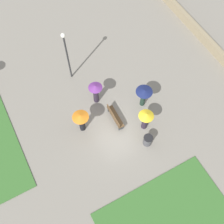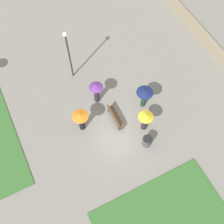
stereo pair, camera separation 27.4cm
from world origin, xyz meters
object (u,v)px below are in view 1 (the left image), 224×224
(crowd_person_orange, at_px, (81,120))
(crowd_person_navy, at_px, (144,94))
(park_bench, at_px, (115,117))
(crowd_person_purple, at_px, (96,91))
(lamp_post, at_px, (66,51))
(trash_bin, at_px, (148,140))
(crowd_person_yellow, at_px, (146,118))

(crowd_person_orange, relative_size, crowd_person_navy, 1.04)
(park_bench, xyz_separation_m, crowd_person_purple, (2.03, 0.40, 0.77))
(lamp_post, relative_size, trash_bin, 5.20)
(crowd_person_orange, bearing_deg, crowd_person_purple, 143.78)
(crowd_person_orange, relative_size, crowd_person_yellow, 1.04)
(crowd_person_purple, relative_size, crowd_person_orange, 1.00)
(lamp_post, distance_m, crowd_person_yellow, 7.00)
(park_bench, bearing_deg, crowd_person_orange, 79.66)
(crowd_person_yellow, xyz_separation_m, crowd_person_navy, (1.61, -0.83, 0.10))
(park_bench, distance_m, crowd_person_purple, 2.21)
(crowd_person_purple, bearing_deg, crowd_person_navy, 177.31)
(trash_bin, distance_m, crowd_person_orange, 4.58)
(trash_bin, xyz_separation_m, crowd_person_orange, (3.02, 3.33, 0.87))
(trash_bin, height_order, crowd_person_orange, crowd_person_orange)
(lamp_post, height_order, crowd_person_yellow, lamp_post)
(park_bench, bearing_deg, trash_bin, -155.84)
(park_bench, bearing_deg, crowd_person_yellow, -131.23)
(crowd_person_purple, distance_m, crowd_person_orange, 2.42)
(trash_bin, bearing_deg, crowd_person_yellow, -21.61)
(park_bench, relative_size, trash_bin, 2.13)
(crowd_person_yellow, distance_m, crowd_person_navy, 1.82)
(crowd_person_purple, relative_size, crowd_person_yellow, 1.05)
(crowd_person_purple, bearing_deg, park_bench, 131.90)
(lamp_post, height_order, crowd_person_navy, lamp_post)
(park_bench, distance_m, trash_bin, 2.78)
(park_bench, height_order, crowd_person_yellow, crowd_person_yellow)
(trash_bin, relative_size, crowd_person_navy, 0.47)
(park_bench, distance_m, crowd_person_yellow, 2.22)
(lamp_post, xyz_separation_m, trash_bin, (-7.42, -2.19, -2.45))
(trash_bin, bearing_deg, lamp_post, 16.43)
(trash_bin, distance_m, crowd_person_navy, 3.18)
(crowd_person_purple, xyz_separation_m, crowd_person_navy, (-1.82, -2.77, 0.10))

